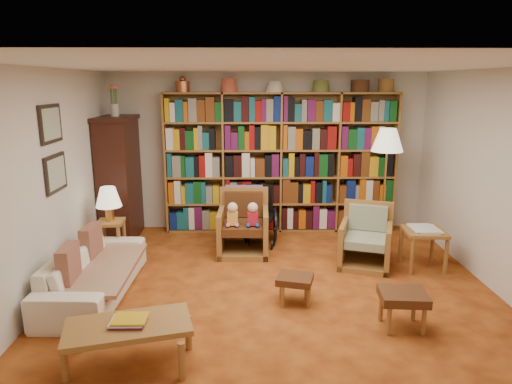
{
  "coord_description": "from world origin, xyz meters",
  "views": [
    {
      "loc": [
        -0.32,
        -4.76,
        2.34
      ],
      "look_at": [
        -0.22,
        0.6,
        1.05
      ],
      "focal_mm": 32.0,
      "sensor_mm": 36.0,
      "label": 1
    }
  ],
  "objects_px": {
    "sofa": "(94,272)",
    "footstool_a": "(295,281)",
    "floor_lamp": "(387,145)",
    "footstool_b": "(403,299)",
    "side_table_lamp": "(111,233)",
    "side_table_papers": "(424,236)",
    "armchair_leather": "(243,226)",
    "wheelchair": "(260,217)",
    "armchair_sage": "(364,241)",
    "coffee_table": "(128,329)"
  },
  "relations": [
    {
      "from": "sofa",
      "to": "footstool_a",
      "type": "distance_m",
      "value": 2.25
    },
    {
      "from": "floor_lamp",
      "to": "footstool_b",
      "type": "relative_size",
      "value": 3.62
    },
    {
      "from": "side_table_lamp",
      "to": "side_table_papers",
      "type": "relative_size",
      "value": 1.02
    },
    {
      "from": "armchair_leather",
      "to": "wheelchair",
      "type": "distance_m",
      "value": 0.44
    },
    {
      "from": "footstool_b",
      "to": "side_table_papers",
      "type": "bearing_deg",
      "value": 62.94
    },
    {
      "from": "floor_lamp",
      "to": "side_table_lamp",
      "type": "bearing_deg",
      "value": -170.57
    },
    {
      "from": "floor_lamp",
      "to": "footstool_a",
      "type": "bearing_deg",
      "value": -127.91
    },
    {
      "from": "floor_lamp",
      "to": "armchair_sage",
      "type": "bearing_deg",
      "value": -120.58
    },
    {
      "from": "armchair_leather",
      "to": "floor_lamp",
      "type": "xyz_separation_m",
      "value": [
        2.07,
        0.3,
        1.11
      ]
    },
    {
      "from": "side_table_papers",
      "to": "footstool_b",
      "type": "bearing_deg",
      "value": -117.06
    },
    {
      "from": "floor_lamp",
      "to": "sofa",
      "type": "bearing_deg",
      "value": -155.95
    },
    {
      "from": "footstool_b",
      "to": "side_table_lamp",
      "type": "bearing_deg",
      "value": 151.41
    },
    {
      "from": "armchair_leather",
      "to": "footstool_b",
      "type": "xyz_separation_m",
      "value": [
        1.56,
        -2.15,
        -0.06
      ]
    },
    {
      "from": "coffee_table",
      "to": "side_table_lamp",
      "type": "bearing_deg",
      "value": 109.23
    },
    {
      "from": "side_table_papers",
      "to": "footstool_a",
      "type": "xyz_separation_m",
      "value": [
        -1.74,
        -0.95,
        -0.17
      ]
    },
    {
      "from": "sofa",
      "to": "armchair_leather",
      "type": "height_order",
      "value": "armchair_leather"
    },
    {
      "from": "floor_lamp",
      "to": "coffee_table",
      "type": "relative_size",
      "value": 1.52
    },
    {
      "from": "footstool_b",
      "to": "coffee_table",
      "type": "xyz_separation_m",
      "value": [
        -2.5,
        -0.55,
        0.03
      ]
    },
    {
      "from": "floor_lamp",
      "to": "footstool_b",
      "type": "xyz_separation_m",
      "value": [
        -0.5,
        -2.45,
        -1.17
      ]
    },
    {
      "from": "side_table_papers",
      "to": "armchair_leather",
      "type": "bearing_deg",
      "value": 163.59
    },
    {
      "from": "side_table_papers",
      "to": "sofa",
      "type": "bearing_deg",
      "value": -170.2
    },
    {
      "from": "wheelchair",
      "to": "footstool_b",
      "type": "height_order",
      "value": "wheelchair"
    },
    {
      "from": "side_table_lamp",
      "to": "coffee_table",
      "type": "xyz_separation_m",
      "value": [
        0.82,
        -2.36,
        -0.06
      ]
    },
    {
      "from": "sofa",
      "to": "side_table_lamp",
      "type": "xyz_separation_m",
      "value": [
        -0.1,
        1.03,
        0.12
      ]
    },
    {
      "from": "floor_lamp",
      "to": "coffee_table",
      "type": "xyz_separation_m",
      "value": [
        -3.01,
        -3.0,
        -1.14
      ]
    },
    {
      "from": "armchair_leather",
      "to": "armchair_sage",
      "type": "distance_m",
      "value": 1.67
    },
    {
      "from": "wheelchair",
      "to": "floor_lamp",
      "type": "bearing_deg",
      "value": -2.39
    },
    {
      "from": "sofa",
      "to": "side_table_lamp",
      "type": "relative_size",
      "value": 3.31
    },
    {
      "from": "side_table_lamp",
      "to": "armchair_sage",
      "type": "height_order",
      "value": "armchair_sage"
    },
    {
      "from": "sofa",
      "to": "coffee_table",
      "type": "xyz_separation_m",
      "value": [
        0.72,
        -1.33,
        0.06
      ]
    },
    {
      "from": "footstool_a",
      "to": "side_table_papers",
      "type": "bearing_deg",
      "value": 28.44
    },
    {
      "from": "sofa",
      "to": "footstool_a",
      "type": "relative_size",
      "value": 4.15
    },
    {
      "from": "armchair_leather",
      "to": "floor_lamp",
      "type": "bearing_deg",
      "value": 8.16
    },
    {
      "from": "sofa",
      "to": "wheelchair",
      "type": "xyz_separation_m",
      "value": [
        1.91,
        1.74,
        0.12
      ]
    },
    {
      "from": "sofa",
      "to": "coffee_table",
      "type": "relative_size",
      "value": 1.63
    },
    {
      "from": "footstool_b",
      "to": "coffee_table",
      "type": "relative_size",
      "value": 0.42
    },
    {
      "from": "side_table_lamp",
      "to": "armchair_sage",
      "type": "relative_size",
      "value": 0.65
    },
    {
      "from": "wheelchair",
      "to": "armchair_sage",
      "type": "bearing_deg",
      "value": -33.04
    },
    {
      "from": "side_table_lamp",
      "to": "floor_lamp",
      "type": "bearing_deg",
      "value": 9.43
    },
    {
      "from": "sofa",
      "to": "floor_lamp",
      "type": "relative_size",
      "value": 1.07
    },
    {
      "from": "sofa",
      "to": "footstool_b",
      "type": "distance_m",
      "value": 3.32
    },
    {
      "from": "wheelchair",
      "to": "floor_lamp",
      "type": "distance_m",
      "value": 2.12
    },
    {
      "from": "armchair_leather",
      "to": "footstool_a",
      "type": "distance_m",
      "value": 1.73
    },
    {
      "from": "armchair_leather",
      "to": "footstool_a",
      "type": "xyz_separation_m",
      "value": [
        0.57,
        -1.63,
        -0.11
      ]
    },
    {
      "from": "sofa",
      "to": "side_table_papers",
      "type": "xyz_separation_m",
      "value": [
        3.98,
        0.69,
        0.17
      ]
    },
    {
      "from": "side_table_papers",
      "to": "coffee_table",
      "type": "xyz_separation_m",
      "value": [
        -3.25,
        -2.02,
        -0.1
      ]
    },
    {
      "from": "side_table_papers",
      "to": "armchair_sage",
      "type": "bearing_deg",
      "value": 166.29
    },
    {
      "from": "armchair_leather",
      "to": "side_table_papers",
      "type": "bearing_deg",
      "value": -16.41
    },
    {
      "from": "footstool_b",
      "to": "footstool_a",
      "type": "bearing_deg",
      "value": 152.06
    },
    {
      "from": "floor_lamp",
      "to": "coffee_table",
      "type": "height_order",
      "value": "floor_lamp"
    }
  ]
}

